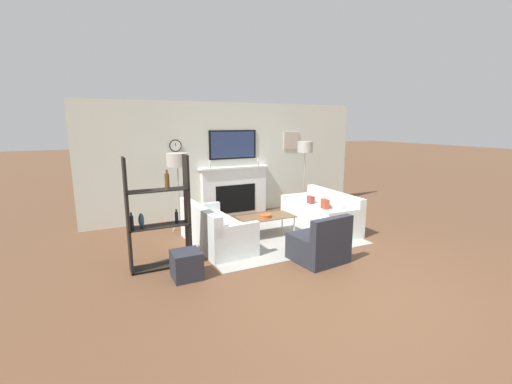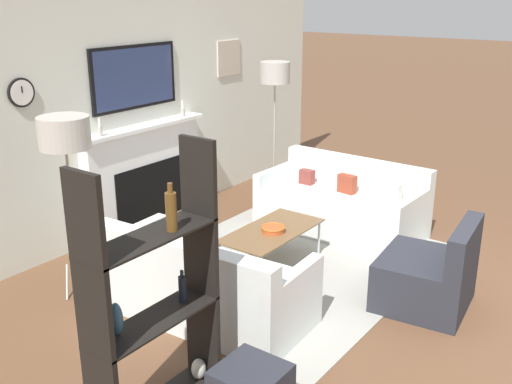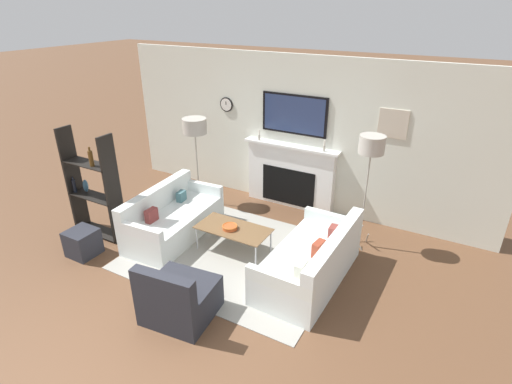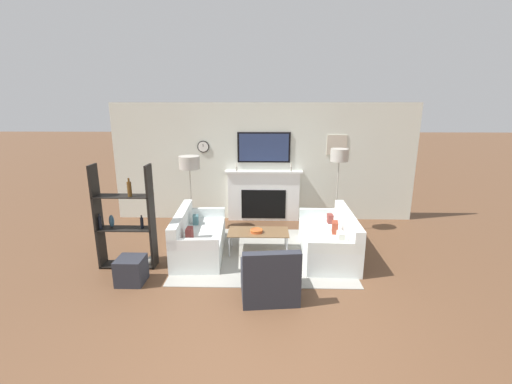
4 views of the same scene
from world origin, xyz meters
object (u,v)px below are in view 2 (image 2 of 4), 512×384
decorative_bowl (273,229)px  couch_right (342,207)px  armchair (429,277)px  floor_lamp_right (275,75)px  floor_lamp_left (64,135)px  shelf_unit (154,301)px  couch_left (204,287)px  coffee_table (272,232)px

decorative_bowl → couch_right: bearing=-1.9°
armchair → couch_right: bearing=52.3°
floor_lamp_right → couch_right: bearing=-106.3°
armchair → floor_lamp_left: (-1.64, 2.61, 1.20)m
floor_lamp_left → shelf_unit: (-0.72, -1.72, -0.67)m
couch_right → decorative_bowl: size_ratio=7.97×
couch_left → floor_lamp_left: size_ratio=1.09×
decorative_bowl → coffee_table: bearing=50.4°
decorative_bowl → floor_lamp_left: floor_lamp_left is taller
couch_right → coffee_table: bearing=176.3°
couch_right → armchair: size_ratio=2.16×
coffee_table → floor_lamp_left: 2.12m
decorative_bowl → shelf_unit: size_ratio=0.13×
armchair → floor_lamp_right: size_ratio=0.48×
shelf_unit → floor_lamp_left: bearing=67.3°
couch_right → floor_lamp_left: size_ratio=1.13×
couch_left → floor_lamp_left: floor_lamp_left is taller
coffee_table → shelf_unit: size_ratio=0.64×
armchair → floor_lamp_right: (1.45, 2.61, 1.35)m
armchair → coffee_table: size_ratio=0.77×
couch_right → floor_lamp_right: size_ratio=1.03×
couch_right → floor_lamp_right: floor_lamp_right is taller
coffee_table → shelf_unit: 2.30m
couch_left → coffee_table: (1.11, 0.08, 0.09)m
armchair → decorative_bowl: armchair is taller
armchair → floor_lamp_left: size_ratio=0.52×
armchair → coffee_table: (-0.18, 1.52, 0.10)m
couch_right → coffee_table: (-1.29, 0.08, 0.10)m
couch_left → coffee_table: bearing=4.3°
floor_lamp_right → shelf_unit: (-3.81, -1.72, -0.82)m
couch_right → decorative_bowl: 1.33m
coffee_table → couch_left: bearing=-175.7°
floor_lamp_left → shelf_unit: shelf_unit is taller
armchair → coffee_table: 1.53m
couch_right → armchair: armchair is taller
armchair → decorative_bowl: (-0.22, 1.48, 0.16)m
couch_left → decorative_bowl: bearing=2.3°
couch_right → armchair: bearing=-127.7°
couch_left → shelf_unit: (-1.07, -0.54, 0.52)m
couch_left → floor_lamp_right: floor_lamp_right is taller
armchair → couch_left: bearing=132.0°
armchair → shelf_unit: shelf_unit is taller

